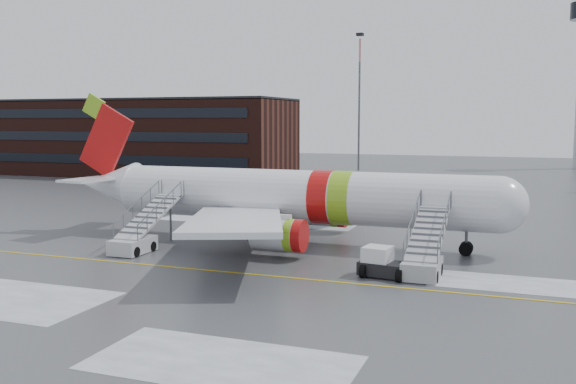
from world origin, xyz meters
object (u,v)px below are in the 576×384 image
at_px(airliner, 285,196).
at_px(airstair_aft, 139,236).
at_px(pushback_tug, 383,264).
at_px(airstair_fwd, 424,257).

relative_size(airliner, airstair_aft, 4.55).
height_order(airliner, pushback_tug, airliner).
relative_size(airliner, pushback_tug, 10.84).
xyz_separation_m(airstair_aft, pushback_tug, (17.32, -1.29, -0.30)).
height_order(airliner, airstair_fwd, airliner).
bearing_deg(airliner, pushback_tug, -41.08).
distance_m(airstair_fwd, pushback_tug, 2.53).
xyz_separation_m(airliner, airstair_fwd, (11.14, -6.54, -2.35)).
relative_size(airstair_fwd, pushback_tug, 2.38).
relative_size(airliner, airstair_fwd, 4.55).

